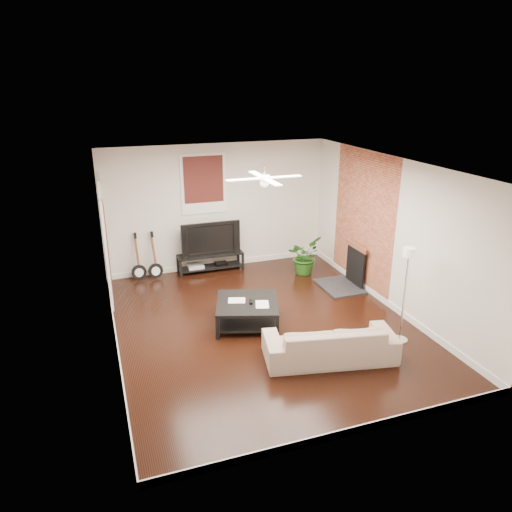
{
  "coord_description": "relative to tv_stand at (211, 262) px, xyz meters",
  "views": [
    {
      "loc": [
        -2.61,
        -7.06,
        4.05
      ],
      "look_at": [
        0.0,
        0.4,
        1.15
      ],
      "focal_mm": 33.67,
      "sensor_mm": 36.0,
      "label": 1
    }
  ],
  "objects": [
    {
      "name": "coffee_table",
      "position": [
        -0.02,
        -2.68,
        0.02
      ],
      "size": [
        1.32,
        1.32,
        0.44
      ],
      "primitive_type": "cube",
      "rotation": [
        0.0,
        0.0,
        -0.31
      ],
      "color": "black",
      "rests_on": "floor"
    },
    {
      "name": "tv_stand",
      "position": [
        0.0,
        0.0,
        0.0
      ],
      "size": [
        1.46,
        0.39,
        0.41
      ],
      "primitive_type": "cube",
      "color": "black",
      "rests_on": "floor"
    },
    {
      "name": "ceiling_fan",
      "position": [
        0.25,
        -2.78,
        2.4
      ],
      "size": [
        1.24,
        1.24,
        0.32
      ],
      "primitive_type": null,
      "color": "white",
      "rests_on": "ceiling"
    },
    {
      "name": "window_back",
      "position": [
        -0.05,
        0.19,
        1.75
      ],
      "size": [
        1.0,
        0.06,
        1.3
      ],
      "primitive_type": "cube",
      "color": "#3A1310",
      "rests_on": "wall_back"
    },
    {
      "name": "potted_plant",
      "position": [
        1.92,
        -0.81,
        0.2
      ],
      "size": [
        0.98,
        0.97,
        0.82
      ],
      "primitive_type": "imported",
      "rotation": [
        0.0,
        0.0,
        0.76
      ],
      "color": "#215217",
      "rests_on": "floor"
    },
    {
      "name": "fireplace",
      "position": [
        2.45,
        -1.78,
        0.26
      ],
      "size": [
        0.8,
        1.1,
        0.92
      ],
      "primitive_type": "cube",
      "color": "black",
      "rests_on": "floor"
    },
    {
      "name": "tv",
      "position": [
        0.0,
        0.02,
        0.58
      ],
      "size": [
        1.31,
        0.17,
        0.76
      ],
      "primitive_type": "imported",
      "color": "black",
      "rests_on": "tv_stand"
    },
    {
      "name": "guitar_right",
      "position": [
        -1.23,
        -0.06,
        0.31
      ],
      "size": [
        0.36,
        0.29,
        1.04
      ],
      "primitive_type": null,
      "rotation": [
        0.0,
        0.0,
        0.23
      ],
      "color": "black",
      "rests_on": "floor"
    },
    {
      "name": "room",
      "position": [
        0.25,
        -2.78,
        1.2
      ],
      "size": [
        5.01,
        6.01,
        2.81
      ],
      "color": "black",
      "rests_on": "ground"
    },
    {
      "name": "floor_lamp",
      "position": [
        2.18,
        -4.04,
        0.61
      ],
      "size": [
        0.32,
        0.32,
        1.63
      ],
      "primitive_type": null,
      "rotation": [
        0.0,
        0.0,
        -0.2
      ],
      "color": "silver",
      "rests_on": "floor"
    },
    {
      "name": "guitar_left",
      "position": [
        -1.58,
        -0.03,
        0.31
      ],
      "size": [
        0.35,
        0.26,
        1.04
      ],
      "primitive_type": null,
      "rotation": [
        0.0,
        0.0,
        0.12
      ],
      "color": "black",
      "rests_on": "floor"
    },
    {
      "name": "sofa",
      "position": [
        0.83,
        -4.14,
        0.09
      ],
      "size": [
        2.12,
        1.16,
        0.58
      ],
      "primitive_type": "imported",
      "rotation": [
        0.0,
        0.0,
        2.94
      ],
      "color": "#C0AC90",
      "rests_on": "floor"
    },
    {
      "name": "door_left",
      "position": [
        -2.21,
        -0.88,
        1.05
      ],
      "size": [
        0.08,
        1.0,
        2.5
      ],
      "primitive_type": "cube",
      "color": "white",
      "rests_on": "wall_left"
    },
    {
      "name": "brick_accent",
      "position": [
        2.74,
        -1.78,
        1.2
      ],
      "size": [
        0.02,
        2.2,
        2.8
      ],
      "primitive_type": "cube",
      "color": "#A34834",
      "rests_on": "floor"
    }
  ]
}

